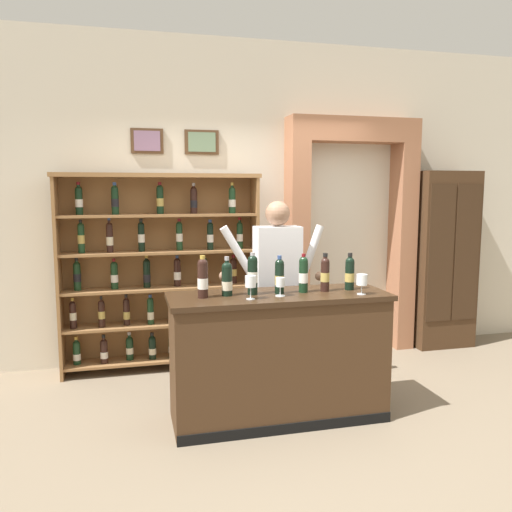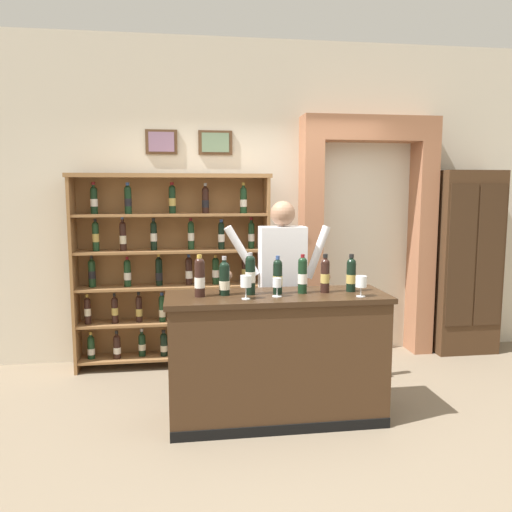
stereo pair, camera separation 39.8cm
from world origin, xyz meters
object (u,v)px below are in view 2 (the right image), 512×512
at_px(wine_shelf, 173,267).
at_px(side_cabinet, 466,262).
at_px(tasting_bottle_grappa, 351,274).
at_px(wine_glass_right, 277,284).
at_px(tasting_counter, 277,357).
at_px(shopkeeper, 282,275).
at_px(tasting_bottle_prosecco, 250,274).
at_px(tasting_bottle_vin_santo, 224,278).
at_px(tasting_bottle_super_tuscan, 278,276).
at_px(tasting_bottle_rosso, 200,277).
at_px(tasting_bottle_bianco, 302,275).
at_px(wine_glass_left, 361,283).
at_px(tasting_bottle_riserva, 325,274).
at_px(wine_glass_spare, 246,283).

height_order(wine_shelf, side_cabinet, side_cabinet).
relative_size(tasting_bottle_grappa, wine_glass_right, 2.09).
distance_m(wine_shelf, tasting_counter, 1.69).
height_order(shopkeeper, tasting_bottle_prosecco, shopkeeper).
height_order(tasting_bottle_vin_santo, tasting_bottle_super_tuscan, tasting_bottle_vin_santo).
distance_m(tasting_bottle_rosso, tasting_bottle_prosecco, 0.38).
relative_size(tasting_bottle_prosecco, tasting_bottle_super_tuscan, 1.09).
height_order(tasting_bottle_bianco, wine_glass_left, tasting_bottle_bianco).
height_order(shopkeeper, tasting_bottle_vin_santo, shopkeeper).
height_order(tasting_bottle_rosso, tasting_bottle_prosecco, tasting_bottle_prosecco).
bearing_deg(side_cabinet, wine_glass_left, -138.41).
relative_size(tasting_bottle_prosecco, wine_glass_left, 2.06).
xyz_separation_m(tasting_bottle_riserva, tasting_bottle_grappa, (0.21, 0.01, -0.01)).
xyz_separation_m(tasting_counter, tasting_bottle_bianco, (0.20, 0.02, 0.64)).
distance_m(wine_shelf, tasting_bottle_prosecco, 1.50).
xyz_separation_m(tasting_bottle_bianco, wine_glass_spare, (-0.46, -0.15, -0.02)).
height_order(wine_shelf, tasting_counter, wine_shelf).
bearing_deg(tasting_bottle_vin_santo, tasting_counter, -4.53).
distance_m(wine_shelf, tasting_bottle_bianco, 1.71).
bearing_deg(tasting_bottle_grappa, tasting_bottle_riserva, -177.46).
xyz_separation_m(tasting_bottle_rosso, tasting_bottle_vin_santo, (0.19, 0.03, -0.02)).
bearing_deg(wine_shelf, tasting_bottle_grappa, -44.42).
height_order(tasting_bottle_bianco, wine_glass_right, tasting_bottle_bianco).
bearing_deg(tasting_bottle_prosecco, tasting_bottle_bianco, -1.51).
height_order(side_cabinet, wine_glass_left, side_cabinet).
height_order(tasting_bottle_prosecco, wine_glass_spare, tasting_bottle_prosecco).
bearing_deg(wine_shelf, tasting_bottle_bianco, -53.91).
height_order(tasting_bottle_grappa, wine_glass_left, tasting_bottle_grappa).
height_order(shopkeeper, tasting_bottle_rosso, shopkeeper).
relative_size(tasting_counter, shopkeeper, 1.00).
height_order(tasting_counter, wine_glass_spare, wine_glass_spare).
height_order(shopkeeper, wine_glass_right, shopkeeper).
bearing_deg(wine_glass_left, tasting_bottle_prosecco, 166.05).
xyz_separation_m(tasting_bottle_bianco, wine_glass_left, (0.40, -0.19, -0.04)).
height_order(tasting_bottle_vin_santo, wine_glass_left, tasting_bottle_vin_santo).
bearing_deg(tasting_bottle_grappa, tasting_counter, -177.31).
relative_size(tasting_bottle_bianco, wine_glass_spare, 1.73).
bearing_deg(tasting_bottle_vin_santo, wine_glass_spare, -49.92).
bearing_deg(wine_shelf, wine_glass_spare, -70.30).
bearing_deg(tasting_bottle_bianco, wine_glass_left, -25.22).
relative_size(shopkeeper, tasting_bottle_prosecco, 5.27).
bearing_deg(wine_glass_spare, tasting_bottle_prosecco, 71.72).
height_order(wine_shelf, tasting_bottle_grappa, wine_shelf).
xyz_separation_m(tasting_counter, shopkeeper, (0.15, 0.57, 0.55)).
height_order(tasting_bottle_rosso, tasting_bottle_bianco, tasting_bottle_rosso).
xyz_separation_m(tasting_bottle_vin_santo, tasting_bottle_grappa, (0.99, -0.00, 0.01)).
relative_size(wine_shelf, tasting_bottle_vin_santo, 6.64).
bearing_deg(tasting_bottle_riserva, tasting_bottle_bianco, -179.53).
height_order(tasting_bottle_vin_santo, wine_glass_spare, tasting_bottle_vin_santo).
bearing_deg(tasting_bottle_riserva, wine_glass_left, -40.58).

